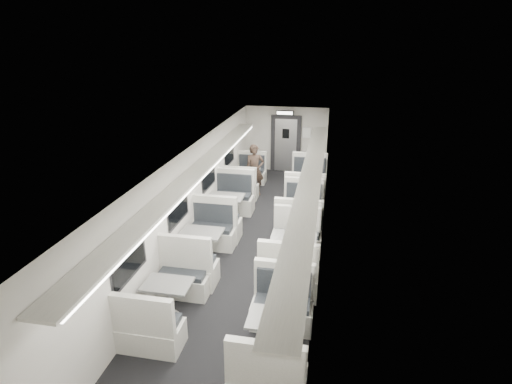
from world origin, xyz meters
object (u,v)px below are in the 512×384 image
at_px(booth_left_a, 247,179).
at_px(booth_right_b, 300,219).
at_px(booth_left_c, 202,247).
at_px(booth_right_c, 293,253).
at_px(booth_right_d, 276,337).
at_px(booth_left_b, 226,210).
at_px(booth_left_d, 169,300).
at_px(vestibule_door, 286,144).
at_px(exit_sign, 285,113).
at_px(passenger, 255,170).
at_px(booth_right_a, 307,188).

relative_size(booth_left_a, booth_right_b, 0.93).
height_order(booth_left_a, booth_left_c, booth_left_c).
xyz_separation_m(booth_right_c, booth_right_d, (0.00, -2.57, -0.03)).
distance_m(booth_left_a, booth_right_c, 5.06).
bearing_deg(booth_left_a, booth_left_b, -90.00).
relative_size(booth_left_d, booth_right_b, 0.94).
height_order(booth_left_b, booth_left_c, booth_left_b).
height_order(vestibule_door, exit_sign, exit_sign).
relative_size(booth_left_d, passenger, 1.25).
bearing_deg(passenger, booth_right_c, -88.45).
distance_m(booth_left_c, booth_right_c, 2.00).
xyz_separation_m(booth_left_a, exit_sign, (1.00, 1.73, 1.92)).
bearing_deg(booth_left_c, booth_right_c, 1.95).
xyz_separation_m(booth_left_a, booth_right_d, (2.00, -7.21, 0.02)).
bearing_deg(booth_left_a, booth_right_d, -74.50).
bearing_deg(booth_right_c, booth_right_b, 90.00).
distance_m(booth_left_d, passenger, 6.26).
distance_m(booth_right_b, exit_sign, 5.03).
bearing_deg(booth_left_a, booth_left_d, -90.00).
distance_m(booth_right_a, exit_sign, 3.12).
bearing_deg(booth_right_c, passenger, 111.26).
bearing_deg(booth_left_c, passenger, 85.56).
relative_size(vestibule_door, exit_sign, 3.39).
xyz_separation_m(booth_left_a, booth_right_c, (2.00, -4.64, 0.05)).
bearing_deg(booth_left_b, booth_right_a, 46.64).
distance_m(booth_left_a, booth_left_c, 4.71).
height_order(booth_left_b, passenger, passenger).
xyz_separation_m(booth_left_c, vestibule_door, (1.00, 6.93, 0.64)).
bearing_deg(booth_left_a, vestibule_door, 65.77).
bearing_deg(booth_left_c, booth_left_a, 90.00).
relative_size(booth_right_d, vestibule_door, 1.02).
height_order(booth_right_b, vestibule_door, vestibule_door).
bearing_deg(booth_left_a, booth_right_c, -66.70).
xyz_separation_m(booth_left_d, booth_right_b, (2.00, 3.79, 0.02)).
bearing_deg(booth_left_b, booth_left_a, 90.00).
distance_m(booth_left_a, booth_left_d, 6.60).
bearing_deg(booth_left_d, booth_right_a, 71.69).
height_order(booth_left_a, booth_left_d, booth_left_d).
relative_size(booth_left_c, passenger, 1.36).
bearing_deg(booth_left_b, exit_sign, 77.23).
bearing_deg(booth_right_d, booth_right_b, 90.00).
distance_m(booth_right_b, passenger, 2.98).
relative_size(booth_right_a, vestibule_door, 1.10).
relative_size(booth_right_b, booth_right_d, 1.01).
height_order(booth_left_d, vestibule_door, vestibule_door).
bearing_deg(vestibule_door, booth_left_d, -96.46).
relative_size(booth_left_a, booth_left_d, 0.99).
bearing_deg(booth_right_a, booth_left_d, -108.31).
xyz_separation_m(booth_left_b, vestibule_door, (1.00, 4.90, 0.63)).
distance_m(booth_right_b, vestibule_door, 5.17).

